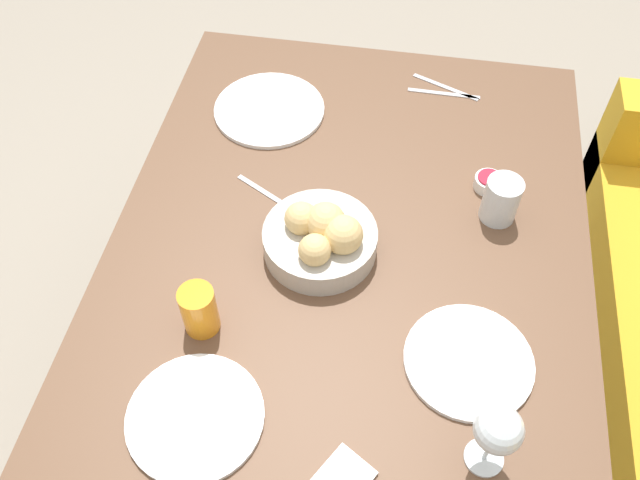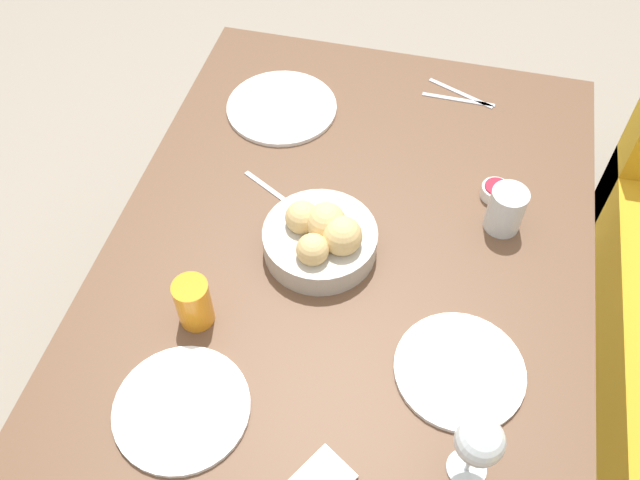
% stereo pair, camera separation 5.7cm
% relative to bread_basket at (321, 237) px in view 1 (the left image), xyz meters
% --- Properties ---
extents(ground_plane, '(10.00, 10.00, 0.00)m').
position_rel_bread_basket_xyz_m(ground_plane, '(0.01, 0.05, -0.80)').
color(ground_plane, gray).
extents(dining_table, '(1.35, 0.95, 0.76)m').
position_rel_bread_basket_xyz_m(dining_table, '(0.01, 0.05, -0.14)').
color(dining_table, brown).
rests_on(dining_table, ground_plane).
extents(bread_basket, '(0.22, 0.22, 0.12)m').
position_rel_bread_basket_xyz_m(bread_basket, '(0.00, 0.00, 0.00)').
color(bread_basket, '#B2ADA3').
rests_on(bread_basket, dining_table).
extents(plate_near_left, '(0.26, 0.26, 0.01)m').
position_rel_bread_basket_xyz_m(plate_near_left, '(-0.39, -0.19, -0.04)').
color(plate_near_left, white).
rests_on(plate_near_left, dining_table).
extents(plate_near_right, '(0.23, 0.23, 0.01)m').
position_rel_bread_basket_xyz_m(plate_near_right, '(0.38, -0.15, -0.04)').
color(plate_near_right, white).
rests_on(plate_near_right, dining_table).
extents(plate_far_center, '(0.23, 0.23, 0.01)m').
position_rel_bread_basket_xyz_m(plate_far_center, '(0.20, 0.30, -0.04)').
color(plate_far_center, white).
rests_on(plate_far_center, dining_table).
extents(juice_glass, '(0.06, 0.06, 0.10)m').
position_rel_bread_basket_xyz_m(juice_glass, '(0.20, -0.19, 0.01)').
color(juice_glass, orange).
rests_on(juice_glass, dining_table).
extents(water_tumbler, '(0.07, 0.07, 0.10)m').
position_rel_bread_basket_xyz_m(water_tumbler, '(-0.15, 0.34, 0.00)').
color(water_tumbler, silver).
rests_on(water_tumbler, dining_table).
extents(wine_glass, '(0.08, 0.08, 0.16)m').
position_rel_bread_basket_xyz_m(wine_glass, '(0.37, 0.33, 0.07)').
color(wine_glass, silver).
rests_on(wine_glass, dining_table).
extents(jam_bowl_berry, '(0.06, 0.06, 0.03)m').
position_rel_bread_basket_xyz_m(jam_bowl_berry, '(-0.23, 0.32, -0.03)').
color(jam_bowl_berry, white).
rests_on(jam_bowl_berry, dining_table).
extents(fork_silver, '(0.08, 0.16, 0.00)m').
position_rel_bread_basket_xyz_m(fork_silver, '(-0.54, 0.21, -0.04)').
color(fork_silver, '#B7B7BC').
rests_on(fork_silver, dining_table).
extents(knife_silver, '(0.01, 0.17, 0.00)m').
position_rel_bread_basket_xyz_m(knife_silver, '(-0.52, 0.21, -0.04)').
color(knife_silver, '#B7B7BC').
rests_on(knife_silver, dining_table).
extents(spoon_coffee, '(0.07, 0.12, 0.00)m').
position_rel_bread_basket_xyz_m(spoon_coffee, '(-0.14, -0.15, -0.04)').
color(spoon_coffee, '#B7B7BC').
rests_on(spoon_coffee, dining_table).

